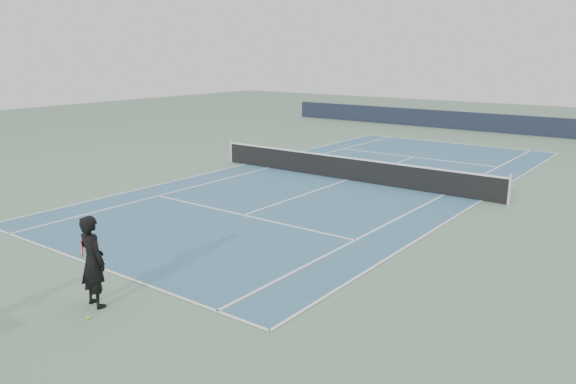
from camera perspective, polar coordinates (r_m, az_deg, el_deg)
The scene contains 6 objects.
ground at distance 23.04m, azimuth 6.04°, elevation 1.21°, with size 80.00×80.00×0.00m, color slate.
court_surface at distance 23.04m, azimuth 6.04°, elevation 1.22°, with size 10.97×23.77×0.01m, color #3B6A8B.
tennis_net at distance 22.94m, azimuth 6.07°, elevation 2.44°, with size 12.90×0.10×1.07m.
windscreen_far at distance 39.19m, azimuth 19.79°, elevation 6.63°, with size 30.00×0.25×1.20m, color black.
tennis_player at distance 12.10m, azimuth -19.23°, elevation -6.65°, with size 0.84×0.58×1.93m.
tennis_ball at distance 11.89m, azimuth -19.61°, elevation -11.95°, with size 0.07×0.07×0.07m, color #C0DF2D.
Camera 1 is at (11.50, -19.31, 5.08)m, focal length 35.00 mm.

